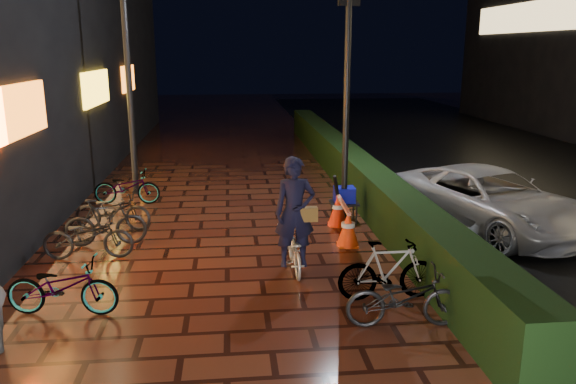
{
  "coord_description": "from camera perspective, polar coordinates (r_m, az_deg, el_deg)",
  "views": [
    {
      "loc": [
        0.11,
        -6.74,
        3.62
      ],
      "look_at": [
        1.13,
        3.06,
        1.1
      ],
      "focal_mm": 35.0,
      "sensor_mm": 36.0,
      "label": 1
    }
  ],
  "objects": [
    {
      "name": "van",
      "position": [
        12.17,
        19.71,
        -0.75
      ],
      "size": [
        3.52,
        4.93,
        1.25
      ],
      "primitive_type": "imported",
      "rotation": [
        0.0,
        0.0,
        0.36
      ],
      "color": "#ADADB2",
      "rests_on": "ground"
    },
    {
      "name": "parked_bikes_hedge",
      "position": [
        8.07,
        11.0,
        -9.2
      ],
      "size": [
        1.6,
        1.39,
        0.91
      ],
      "color": "black",
      "rests_on": "ground"
    },
    {
      "name": "hedge",
      "position": [
        15.41,
        6.17,
        2.57
      ],
      "size": [
        0.7,
        20.0,
        1.0
      ],
      "primitive_type": "cube",
      "color": "black",
      "rests_on": "ground"
    },
    {
      "name": "lamp_post_hedge",
      "position": [
        11.55,
        5.96,
        9.24
      ],
      "size": [
        0.45,
        0.16,
        4.74
      ],
      "color": "black",
      "rests_on": "ground"
    },
    {
      "name": "lamp_post_sf",
      "position": [
        14.56,
        -15.94,
        11.79
      ],
      "size": [
        0.53,
        0.28,
        5.65
      ],
      "color": "black",
      "rests_on": "ground"
    },
    {
      "name": "parked_bikes_storefront",
      "position": [
        11.2,
        -18.31,
        -3.0
      ],
      "size": [
        1.76,
        6.54,
        0.91
      ],
      "color": "black",
      "rests_on": "ground"
    },
    {
      "name": "cart_assembly",
      "position": [
        11.98,
        5.68,
        -0.48
      ],
      "size": [
        0.62,
        0.61,
        1.11
      ],
      "color": "black",
      "rests_on": "ground"
    },
    {
      "name": "traffic_barrier",
      "position": [
        11.24,
        5.58,
        -2.71
      ],
      "size": [
        0.48,
        1.69,
        0.68
      ],
      "color": "#FF3D0D",
      "rests_on": "ground"
    },
    {
      "name": "cyclist",
      "position": [
        9.27,
        0.66,
        -3.85
      ],
      "size": [
        0.71,
        1.37,
        1.95
      ],
      "color": "silver",
      "rests_on": "ground"
    },
    {
      "name": "ground",
      "position": [
        7.66,
        -6.21,
        -13.97
      ],
      "size": [
        80.0,
        80.0,
        0.0
      ],
      "primitive_type": "plane",
      "color": "#381911",
      "rests_on": "ground"
    }
  ]
}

